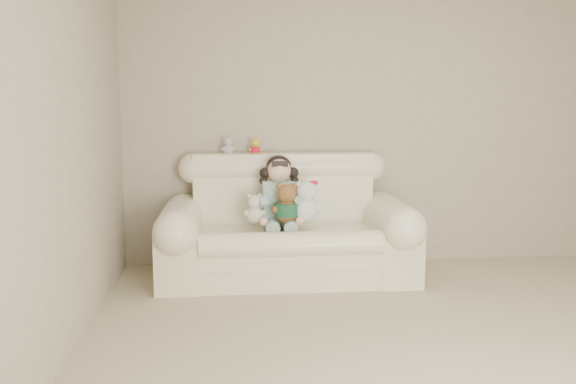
{
  "coord_description": "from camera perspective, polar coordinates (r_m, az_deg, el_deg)",
  "views": [
    {
      "loc": [
        -1.29,
        -2.93,
        1.46
      ],
      "look_at": [
        -0.84,
        1.9,
        0.75
      ],
      "focal_mm": 37.82,
      "sensor_mm": 36.0,
      "label": 1
    }
  ],
  "objects": [
    {
      "name": "grey_mini_plush",
      "position": [
        5.34,
        -5.67,
        4.48
      ],
      "size": [
        0.14,
        0.12,
        0.19
      ],
      "primitive_type": null,
      "rotation": [
        0.0,
        0.0,
        -0.21
      ],
      "color": "#B3B4BB",
      "rests_on": "sofa"
    },
    {
      "name": "seated_child",
      "position": [
        5.08,
        -0.84,
        0.07
      ],
      "size": [
        0.41,
        0.49,
        0.62
      ],
      "primitive_type": null,
      "rotation": [
        0.0,
        0.0,
        0.09
      ],
      "color": "#327C5F",
      "rests_on": "sofa"
    },
    {
      "name": "wall_left",
      "position": [
        3.09,
        -23.5,
        4.66
      ],
      "size": [
        0.0,
        5.0,
        5.0
      ],
      "primitive_type": "plane",
      "rotation": [
        1.57,
        0.0,
        1.57
      ],
      "color": "#B6AA90",
      "rests_on": "ground"
    },
    {
      "name": "sofa",
      "position": [
        5.04,
        -0.11,
        -2.48
      ],
      "size": [
        2.1,
        0.95,
        1.03
      ],
      "primitive_type": null,
      "color": "#EFE7C1",
      "rests_on": "floor"
    },
    {
      "name": "wall_back",
      "position": [
        5.59,
        8.06,
        6.61
      ],
      "size": [
        4.5,
        0.0,
        4.5
      ],
      "primitive_type": "plane",
      "rotation": [
        1.57,
        0.0,
        0.0
      ],
      "color": "#B6AA90",
      "rests_on": "ground"
    },
    {
      "name": "brown_teddy",
      "position": [
        4.89,
        -0.12,
        -0.7
      ],
      "size": [
        0.25,
        0.2,
        0.38
      ],
      "primitive_type": null,
      "rotation": [
        0.0,
        0.0,
        -0.04
      ],
      "color": "brown",
      "rests_on": "sofa"
    },
    {
      "name": "yellow_mini_bear",
      "position": [
        5.33,
        -3.08,
        4.41
      ],
      "size": [
        0.13,
        0.11,
        0.17
      ],
      "primitive_type": null,
      "rotation": [
        0.0,
        0.0,
        -0.3
      ],
      "color": "gold",
      "rests_on": "sofa"
    },
    {
      "name": "white_cat",
      "position": [
        4.92,
        1.73,
        -0.5
      ],
      "size": [
        0.32,
        0.29,
        0.41
      ],
      "primitive_type": null,
      "rotation": [
        0.0,
        0.0,
        0.41
      ],
      "color": "silver",
      "rests_on": "sofa"
    },
    {
      "name": "cream_teddy",
      "position": [
        4.91,
        -3.17,
        -1.3
      ],
      "size": [
        0.21,
        0.19,
        0.28
      ],
      "primitive_type": null,
      "rotation": [
        0.0,
        0.0,
        -0.31
      ],
      "color": "#EFE3CF",
      "rests_on": "sofa"
    },
    {
      "name": "floor",
      "position": [
        3.52,
        17.43,
        -16.56
      ],
      "size": [
        5.0,
        5.0,
        0.0
      ],
      "primitive_type": "plane",
      "color": "gray",
      "rests_on": "ground"
    }
  ]
}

